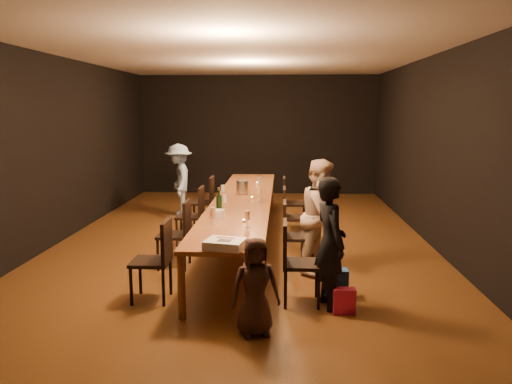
{
  "coord_description": "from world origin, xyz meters",
  "views": [
    {
      "loc": [
        0.62,
        -7.74,
        2.15
      ],
      "look_at": [
        0.26,
        -0.85,
        1.0
      ],
      "focal_mm": 35.0,
      "sensor_mm": 36.0,
      "label": 1
    }
  ],
  "objects_px": {
    "chair_right_0": "(302,263)",
    "chair_right_1": "(298,236)",
    "woman_tan": "(322,216)",
    "birthday_cake": "(225,244)",
    "chair_left_2": "(190,216)",
    "ice_bucket": "(242,187)",
    "table": "(243,202)",
    "chair_right_3": "(294,203)",
    "child": "(255,287)",
    "chair_right_2": "(296,217)",
    "champagne_bottle": "(219,199)",
    "chair_left_3": "(202,202)",
    "plate_stack": "(217,214)",
    "woman_birthday": "(330,243)",
    "man_blue": "(179,180)",
    "chair_left_0": "(151,260)",
    "chair_left_1": "(174,234)"
  },
  "relations": [
    {
      "from": "chair_right_0",
      "to": "chair_right_1",
      "type": "bearing_deg",
      "value": 180.0
    },
    {
      "from": "woman_tan",
      "to": "birthday_cake",
      "type": "xyz_separation_m",
      "value": [
        -1.1,
        -1.58,
        0.04
      ]
    },
    {
      "from": "chair_left_2",
      "to": "ice_bucket",
      "type": "height_order",
      "value": "ice_bucket"
    },
    {
      "from": "table",
      "to": "chair_right_0",
      "type": "relative_size",
      "value": 6.45
    },
    {
      "from": "chair_right_3",
      "to": "child",
      "type": "distance_m",
      "value": 4.43
    },
    {
      "from": "chair_right_0",
      "to": "chair_right_3",
      "type": "height_order",
      "value": "same"
    },
    {
      "from": "chair_right_2",
      "to": "champagne_bottle",
      "type": "relative_size",
      "value": 2.8
    },
    {
      "from": "table",
      "to": "chair_right_2",
      "type": "bearing_deg",
      "value": 0.0
    },
    {
      "from": "chair_left_2",
      "to": "chair_left_3",
      "type": "xyz_separation_m",
      "value": [
        0.0,
        1.2,
        0.0
      ]
    },
    {
      "from": "child",
      "to": "birthday_cake",
      "type": "xyz_separation_m",
      "value": [
        -0.33,
        0.36,
        0.32
      ]
    },
    {
      "from": "plate_stack",
      "to": "woman_birthday",
      "type": "bearing_deg",
      "value": -37.64
    },
    {
      "from": "chair_right_3",
      "to": "man_blue",
      "type": "bearing_deg",
      "value": -113.69
    },
    {
      "from": "chair_right_2",
      "to": "man_blue",
      "type": "bearing_deg",
      "value": -133.66
    },
    {
      "from": "chair_left_2",
      "to": "champagne_bottle",
      "type": "bearing_deg",
      "value": -148.63
    },
    {
      "from": "chair_left_2",
      "to": "woman_tan",
      "type": "relative_size",
      "value": 0.62
    },
    {
      "from": "chair_right_2",
      "to": "plate_stack",
      "type": "distance_m",
      "value": 1.81
    },
    {
      "from": "chair_right_0",
      "to": "chair_left_0",
      "type": "xyz_separation_m",
      "value": [
        -1.7,
        0.0,
        0.0
      ]
    },
    {
      "from": "chair_right_3",
      "to": "plate_stack",
      "type": "relative_size",
      "value": 4.99
    },
    {
      "from": "chair_left_0",
      "to": "champagne_bottle",
      "type": "xyz_separation_m",
      "value": [
        0.6,
        1.41,
        0.45
      ]
    },
    {
      "from": "ice_bucket",
      "to": "man_blue",
      "type": "bearing_deg",
      "value": 129.83
    },
    {
      "from": "chair_left_0",
      "to": "ice_bucket",
      "type": "relative_size",
      "value": 4.28
    },
    {
      "from": "chair_right_1",
      "to": "woman_birthday",
      "type": "height_order",
      "value": "woman_birthday"
    },
    {
      "from": "chair_left_1",
      "to": "chair_left_2",
      "type": "relative_size",
      "value": 1.0
    },
    {
      "from": "table",
      "to": "plate_stack",
      "type": "distance_m",
      "value": 1.44
    },
    {
      "from": "chair_right_0",
      "to": "chair_right_1",
      "type": "distance_m",
      "value": 1.2
    },
    {
      "from": "birthday_cake",
      "to": "chair_left_2",
      "type": "bearing_deg",
      "value": 120.09
    },
    {
      "from": "chair_left_0",
      "to": "chair_left_1",
      "type": "bearing_deg",
      "value": 0.0
    },
    {
      "from": "table",
      "to": "chair_left_0",
      "type": "distance_m",
      "value": 2.56
    },
    {
      "from": "woman_tan",
      "to": "man_blue",
      "type": "bearing_deg",
      "value": 61.61
    },
    {
      "from": "chair_right_3",
      "to": "ice_bucket",
      "type": "xyz_separation_m",
      "value": [
        -0.9,
        -0.69,
        0.39
      ]
    },
    {
      "from": "champagne_bottle",
      "to": "chair_left_2",
      "type": "bearing_deg",
      "value": 121.37
    },
    {
      "from": "chair_left_2",
      "to": "ice_bucket",
      "type": "xyz_separation_m",
      "value": [
        0.8,
        0.51,
        0.39
      ]
    },
    {
      "from": "chair_right_0",
      "to": "child",
      "type": "distance_m",
      "value": 0.94
    },
    {
      "from": "woman_tan",
      "to": "birthday_cake",
      "type": "bearing_deg",
      "value": 169.77
    },
    {
      "from": "ice_bucket",
      "to": "chair_left_0",
      "type": "bearing_deg",
      "value": -105.44
    },
    {
      "from": "woman_tan",
      "to": "child",
      "type": "bearing_deg",
      "value": -177.1
    },
    {
      "from": "chair_right_1",
      "to": "chair_left_0",
      "type": "relative_size",
      "value": 1.0
    },
    {
      "from": "table",
      "to": "child",
      "type": "relative_size",
      "value": 6.27
    },
    {
      "from": "table",
      "to": "woman_birthday",
      "type": "height_order",
      "value": "woman_birthday"
    },
    {
      "from": "table",
      "to": "woman_tan",
      "type": "distance_m",
      "value": 1.71
    },
    {
      "from": "chair_left_0",
      "to": "child",
      "type": "xyz_separation_m",
      "value": [
        1.23,
        -0.81,
        0.01
      ]
    },
    {
      "from": "chair_left_1",
      "to": "birthday_cake",
      "type": "distance_m",
      "value": 1.91
    },
    {
      "from": "chair_left_0",
      "to": "chair_left_1",
      "type": "relative_size",
      "value": 1.0
    },
    {
      "from": "chair_left_2",
      "to": "ice_bucket",
      "type": "distance_m",
      "value": 1.03
    },
    {
      "from": "champagne_bottle",
      "to": "ice_bucket",
      "type": "height_order",
      "value": "champagne_bottle"
    },
    {
      "from": "child",
      "to": "man_blue",
      "type": "bearing_deg",
      "value": 93.91
    },
    {
      "from": "woman_tan",
      "to": "table",
      "type": "bearing_deg",
      "value": 66.81
    },
    {
      "from": "table",
      "to": "chair_right_2",
      "type": "relative_size",
      "value": 6.45
    },
    {
      "from": "chair_right_3",
      "to": "champagne_bottle",
      "type": "distance_m",
      "value": 2.49
    },
    {
      "from": "table",
      "to": "chair_left_2",
      "type": "distance_m",
      "value": 0.88
    }
  ]
}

